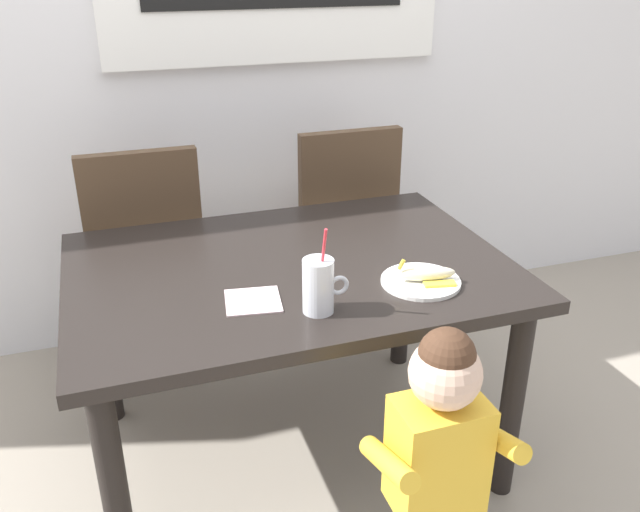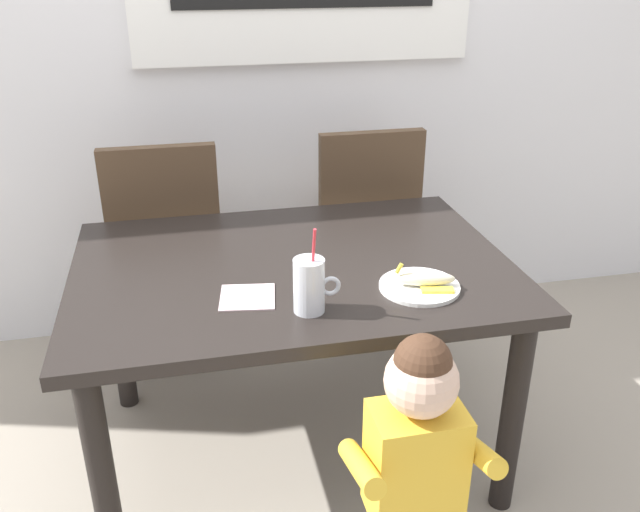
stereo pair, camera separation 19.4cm
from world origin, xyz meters
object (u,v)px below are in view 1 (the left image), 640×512
dining_chair_left (145,249)px  paper_napkin (253,301)px  snack_plate (421,281)px  milk_cup (319,289)px  peeled_banana (427,274)px  toddler_standing (439,443)px  dining_table (290,292)px  dining_chair_right (339,221)px

dining_chair_left → paper_napkin: dining_chair_left is taller
snack_plate → milk_cup: bearing=-170.0°
milk_cup → paper_napkin: 0.20m
peeled_banana → paper_napkin: (-0.50, 0.06, -0.03)m
toddler_standing → snack_plate: size_ratio=3.64×
dining_chair_left → toddler_standing: 1.46m
paper_napkin → toddler_standing: bearing=-55.1°
peeled_banana → dining_table: bearing=143.4°
dining_chair_right → dining_table: bearing=59.0°
toddler_standing → paper_napkin: toddler_standing is taller
dining_chair_right → snack_plate: (-0.10, -0.95, 0.19)m
milk_cup → dining_chair_right: bearing=66.8°
toddler_standing → snack_plate: toddler_standing is taller
snack_plate → dining_table: bearing=143.1°
dining_chair_right → snack_plate: bearing=83.9°
dining_table → toddler_standing: (0.17, -0.67, -0.10)m
milk_cup → peeled_banana: 0.35m
dining_chair_left → paper_napkin: (0.23, -0.87, 0.18)m
snack_plate → paper_napkin: (-0.48, 0.05, -0.00)m
milk_cup → peeled_banana: milk_cup is taller
dining_chair_left → snack_plate: dining_chair_left is taller
paper_napkin → dining_chair_left: bearing=104.7°
snack_plate → peeled_banana: peeled_banana is taller
toddler_standing → paper_napkin: bearing=124.9°
dining_table → dining_chair_left: size_ratio=1.39×
dining_chair_left → toddler_standing: dining_chair_left is taller
dining_table → dining_chair_left: dining_chair_left is taller
dining_chair_right → milk_cup: 1.12m
toddler_standing → peeled_banana: (0.17, 0.42, 0.23)m
dining_chair_left → peeled_banana: dining_chair_left is taller
milk_cup → snack_plate: (0.33, 0.06, -0.06)m
dining_chair_right → dining_chair_left: bearing=2.4°
dining_table → snack_plate: bearing=-36.9°
dining_table → milk_cup: size_ratio=5.32×
dining_table → snack_plate: size_ratio=5.78×
dining_chair_left → snack_plate: (0.71, -0.92, 0.19)m
dining_table → snack_plate: snack_plate is taller
dining_table → dining_chair_right: size_ratio=1.39×
toddler_standing → peeled_banana: bearing=68.4°
dining_table → peeled_banana: size_ratio=7.58×
dining_table → dining_chair_right: bearing=59.0°
dining_chair_right → toddler_standing: bearing=79.6°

